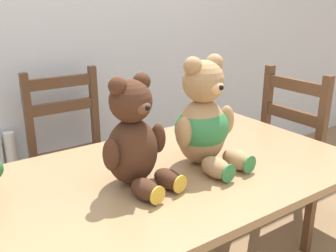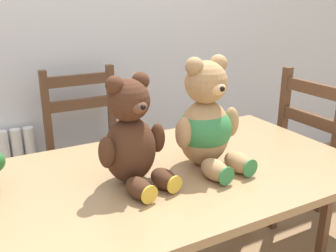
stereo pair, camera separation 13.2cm
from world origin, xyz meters
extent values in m
cube|color=silver|center=(0.00, 1.55, 1.30)|extent=(8.00, 0.04, 2.60)
cylinder|color=white|center=(-0.45, 1.48, 0.30)|extent=(0.06, 0.06, 0.61)
cylinder|color=white|center=(-0.38, 1.48, 0.30)|extent=(0.06, 0.06, 0.61)
cylinder|color=white|center=(-0.31, 1.48, 0.30)|extent=(0.06, 0.06, 0.61)
cube|color=#9E7A51|center=(0.00, 0.41, 0.69)|extent=(1.51, 0.82, 0.03)
cube|color=#9E7A51|center=(0.71, 0.77, 0.34)|extent=(0.06, 0.06, 0.67)
cube|color=brown|center=(-0.03, 1.19, 0.46)|extent=(0.42, 0.43, 0.03)
cube|color=brown|center=(0.16, 1.00, 0.22)|extent=(0.04, 0.04, 0.45)
cube|color=brown|center=(-0.22, 1.00, 0.22)|extent=(0.04, 0.04, 0.45)
cube|color=brown|center=(0.16, 1.38, 0.47)|extent=(0.04, 0.04, 0.94)
cube|color=brown|center=(-0.22, 1.38, 0.47)|extent=(0.04, 0.04, 0.94)
cube|color=brown|center=(-0.03, 1.38, 0.87)|extent=(0.34, 0.03, 0.06)
cube|color=brown|center=(-0.03, 1.38, 0.73)|extent=(0.34, 0.03, 0.06)
cube|color=brown|center=(1.11, 0.55, 0.43)|extent=(0.44, 0.39, 0.03)
cube|color=brown|center=(1.30, 0.72, 0.21)|extent=(0.04, 0.04, 0.42)
cube|color=brown|center=(0.91, 0.72, 0.48)|extent=(0.04, 0.04, 0.97)
cube|color=brown|center=(0.91, 0.37, 0.48)|extent=(0.04, 0.04, 0.97)
cube|color=brown|center=(0.91, 0.55, 0.89)|extent=(0.03, 0.31, 0.06)
cube|color=brown|center=(0.91, 0.55, 0.74)|extent=(0.03, 0.31, 0.06)
ellipsoid|color=#472819|center=(-0.12, 0.41, 0.82)|extent=(0.21, 0.19, 0.23)
sphere|color=#472819|center=(-0.12, 0.41, 0.99)|extent=(0.14, 0.14, 0.14)
sphere|color=#472819|center=(-0.08, 0.42, 1.05)|extent=(0.06, 0.06, 0.06)
sphere|color=#472819|center=(-0.17, 0.40, 1.05)|extent=(0.06, 0.06, 0.06)
ellipsoid|color=brown|center=(-0.11, 0.35, 0.98)|extent=(0.07, 0.06, 0.04)
sphere|color=black|center=(-0.11, 0.33, 0.99)|extent=(0.02, 0.02, 0.02)
ellipsoid|color=#472819|center=(-0.02, 0.41, 0.84)|extent=(0.06, 0.06, 0.11)
ellipsoid|color=#472819|center=(-0.22, 0.37, 0.84)|extent=(0.06, 0.06, 0.11)
ellipsoid|color=#472819|center=(-0.05, 0.30, 0.74)|extent=(0.09, 0.13, 0.07)
cylinder|color=gold|center=(-0.04, 0.25, 0.74)|extent=(0.06, 0.02, 0.06)
ellipsoid|color=#472819|center=(-0.15, 0.28, 0.74)|extent=(0.09, 0.13, 0.07)
cylinder|color=gold|center=(-0.14, 0.23, 0.74)|extent=(0.06, 0.02, 0.06)
ellipsoid|color=tan|center=(0.18, 0.41, 0.83)|extent=(0.22, 0.19, 0.25)
sphere|color=tan|center=(0.18, 0.41, 1.02)|extent=(0.16, 0.16, 0.16)
sphere|color=tan|center=(0.23, 0.41, 1.09)|extent=(0.07, 0.07, 0.07)
sphere|color=tan|center=(0.12, 0.40, 1.09)|extent=(0.07, 0.07, 0.07)
ellipsoid|color=#E5B279|center=(0.18, 0.35, 1.01)|extent=(0.07, 0.07, 0.05)
sphere|color=black|center=(0.19, 0.32, 1.01)|extent=(0.02, 0.02, 0.02)
ellipsoid|color=tan|center=(0.29, 0.40, 0.86)|extent=(0.06, 0.06, 0.12)
ellipsoid|color=tan|center=(0.07, 0.37, 0.86)|extent=(0.06, 0.06, 0.12)
ellipsoid|color=tan|center=(0.25, 0.28, 0.74)|extent=(0.09, 0.13, 0.07)
cylinder|color=#337F42|center=(0.25, 0.22, 0.74)|extent=(0.07, 0.01, 0.07)
ellipsoid|color=tan|center=(0.13, 0.27, 0.74)|extent=(0.09, 0.13, 0.07)
cylinder|color=#337F42|center=(0.14, 0.21, 0.74)|extent=(0.07, 0.01, 0.07)
ellipsoid|color=#337F42|center=(0.18, 0.41, 0.84)|extent=(0.24, 0.21, 0.18)
camera|label=1|loc=(-0.69, -0.62, 1.30)|focal=40.00mm
camera|label=2|loc=(-0.57, -0.69, 1.30)|focal=40.00mm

